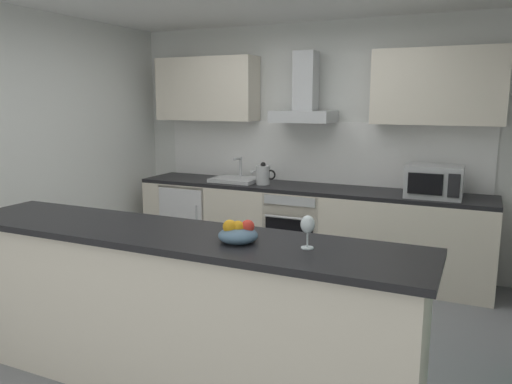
# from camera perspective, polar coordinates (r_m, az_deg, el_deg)

# --- Properties ---
(ground) EXTENTS (5.22, 4.83, 0.02)m
(ground) POSITION_cam_1_polar(r_m,az_deg,el_deg) (4.06, -2.31, -15.78)
(ground) COLOR gray
(wall_back) EXTENTS (5.22, 0.12, 2.60)m
(wall_back) POSITION_cam_1_polar(r_m,az_deg,el_deg) (5.49, 6.99, 5.37)
(wall_back) COLOR silver
(wall_back) RESTS_ON ground
(wall_left) EXTENTS (0.12, 4.83, 2.60)m
(wall_left) POSITION_cam_1_polar(r_m,az_deg,el_deg) (5.03, -25.11, 3.99)
(wall_left) COLOR silver
(wall_left) RESTS_ON ground
(backsplash_tile) EXTENTS (3.59, 0.02, 0.66)m
(backsplash_tile) POSITION_cam_1_polar(r_m,az_deg,el_deg) (5.43, 6.74, 4.58)
(backsplash_tile) COLOR white
(counter_back) EXTENTS (3.72, 0.60, 0.90)m
(counter_back) POSITION_cam_1_polar(r_m,az_deg,el_deg) (5.28, 5.52, -4.18)
(counter_back) COLOR beige
(counter_back) RESTS_ON ground
(counter_island) EXTENTS (3.03, 0.64, 1.02)m
(counter_island) POSITION_cam_1_polar(r_m,az_deg,el_deg) (3.15, -9.39, -13.42)
(counter_island) COLOR beige
(counter_island) RESTS_ON ground
(upper_cabinets) EXTENTS (3.67, 0.32, 0.70)m
(upper_cabinets) POSITION_cam_1_polar(r_m,az_deg,el_deg) (5.25, 6.36, 11.82)
(upper_cabinets) COLOR beige
(oven) EXTENTS (0.60, 0.62, 0.80)m
(oven) POSITION_cam_1_polar(r_m,az_deg,el_deg) (5.27, 4.90, -4.08)
(oven) COLOR slate
(oven) RESTS_ON ground
(refrigerator) EXTENTS (0.58, 0.60, 0.85)m
(refrigerator) POSITION_cam_1_polar(r_m,az_deg,el_deg) (5.82, -7.16, -3.07)
(refrigerator) COLOR white
(refrigerator) RESTS_ON ground
(microwave) EXTENTS (0.50, 0.38, 0.30)m
(microwave) POSITION_cam_1_polar(r_m,az_deg,el_deg) (4.85, 19.84, 1.17)
(microwave) COLOR #B7BABC
(microwave) RESTS_ON counter_back
(sink) EXTENTS (0.50, 0.40, 0.26)m
(sink) POSITION_cam_1_polar(r_m,az_deg,el_deg) (5.47, -2.35, 1.51)
(sink) COLOR silver
(sink) RESTS_ON counter_back
(kettle) EXTENTS (0.29, 0.15, 0.24)m
(kettle) POSITION_cam_1_polar(r_m,az_deg,el_deg) (5.27, 0.84, 2.01)
(kettle) COLOR #B7BABC
(kettle) RESTS_ON counter_back
(range_hood) EXTENTS (0.62, 0.45, 0.72)m
(range_hood) POSITION_cam_1_polar(r_m,az_deg,el_deg) (5.22, 5.62, 10.49)
(range_hood) COLOR #B7BABC
(wine_glass) EXTENTS (0.08, 0.08, 0.18)m
(wine_glass) POSITION_cam_1_polar(r_m,az_deg,el_deg) (2.60, 5.97, -3.88)
(wine_glass) COLOR silver
(wine_glass) RESTS_ON counter_island
(fruit_bowl) EXTENTS (0.22, 0.22, 0.13)m
(fruit_bowl) POSITION_cam_1_polar(r_m,az_deg,el_deg) (2.73, -2.08, -4.80)
(fruit_bowl) COLOR slate
(fruit_bowl) RESTS_ON counter_island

